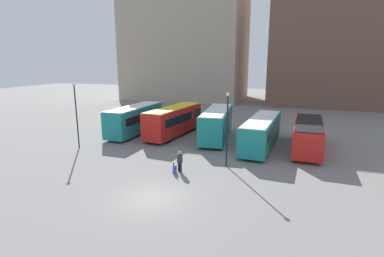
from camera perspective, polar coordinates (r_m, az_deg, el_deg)
The scene contains 12 objects.
ground_plane at distance 19.65m, azimuth -7.62°, elevation -13.01°, with size 160.00×160.00×0.00m, color slate.
building_block_left at distance 70.10m, azimuth -1.04°, elevation 16.34°, with size 25.60×17.31×25.82m.
building_block_right at distance 66.46m, azimuth 26.32°, elevation 16.65°, with size 24.93×16.43×28.97m.
bus_0 at distance 36.21m, azimuth -10.76°, elevation 1.81°, with size 2.73×9.50×3.29m.
bus_1 at distance 34.83m, azimuth -3.43°, elevation 1.61°, with size 3.59×10.03×3.30m.
bus_2 at distance 33.43m, azimuth 4.73°, elevation 1.08°, with size 3.57×10.13×3.27m.
bus_3 at distance 30.88m, azimuth 13.11°, elevation -0.50°, with size 3.12×10.76×2.94m.
bus_4 at distance 31.25m, azimuth 21.25°, elevation -1.05°, with size 2.94×9.79×2.79m.
traveler at distance 23.46m, azimuth -2.34°, elevation -5.89°, with size 0.45×0.45×1.70m.
suitcase at distance 23.39m, azimuth -3.33°, elevation -7.75°, with size 0.17×0.42×0.91m.
lamp_post_0 at distance 24.13m, azimuth 6.73°, elevation 0.80°, with size 0.28×0.28×6.07m.
lamp_post_1 at distance 31.44m, azimuth -21.20°, elevation 3.18°, with size 0.28×0.28×6.46m.
Camera 1 is at (8.08, -15.76, 8.50)m, focal length 28.00 mm.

